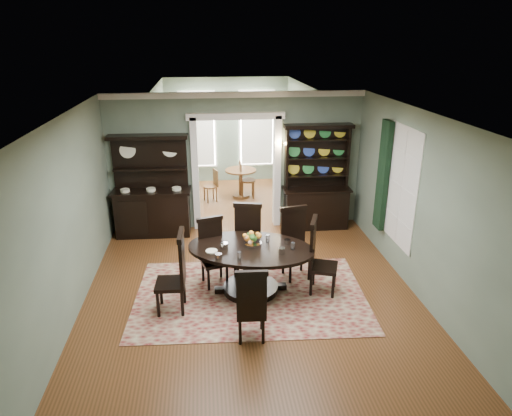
{
  "coord_description": "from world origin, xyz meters",
  "views": [
    {
      "loc": [
        -0.68,
        -6.65,
        4.09
      ],
      "look_at": [
        0.16,
        0.6,
        1.32
      ],
      "focal_mm": 32.0,
      "sensor_mm": 36.0,
      "label": 1
    }
  ],
  "objects": [
    {
      "name": "room",
      "position": [
        0.0,
        0.04,
        1.58
      ],
      "size": [
        5.51,
        6.01,
        3.01
      ],
      "color": "brown",
      "rests_on": "ground"
    },
    {
      "name": "parlor",
      "position": [
        0.0,
        5.53,
        1.52
      ],
      "size": [
        3.51,
        3.5,
        3.01
      ],
      "color": "brown",
      "rests_on": "ground"
    },
    {
      "name": "doorway_trim",
      "position": [
        0.0,
        3.0,
        1.62
      ],
      "size": [
        2.08,
        0.25,
        2.57
      ],
      "color": "silver",
      "rests_on": "floor"
    },
    {
      "name": "right_window",
      "position": [
        2.69,
        0.93,
        1.6
      ],
      "size": [
        0.15,
        1.47,
        2.12
      ],
      "color": "white",
      "rests_on": "wall_right"
    },
    {
      "name": "wall_sconce",
      "position": [
        0.95,
        2.85,
        1.89
      ],
      "size": [
        0.27,
        0.21,
        0.21
      ],
      "color": "#AF782E",
      "rests_on": "back_wall_right"
    },
    {
      "name": "rug",
      "position": [
        -0.01,
        -0.06,
        0.01
      ],
      "size": [
        3.94,
        2.69,
        0.01
      ],
      "primitive_type": "cube",
      "rotation": [
        0.0,
        0.0,
        -0.06
      ],
      "color": "maroon",
      "rests_on": "floor"
    },
    {
      "name": "dining_table",
      "position": [
        0.01,
        0.09,
        0.58
      ],
      "size": [
        2.41,
        2.41,
        0.83
      ],
      "rotation": [
        0.0,
        0.0,
        -0.29
      ],
      "color": "black",
      "rests_on": "rug"
    },
    {
      "name": "centerpiece",
      "position": [
        0.05,
        0.16,
        0.9
      ],
      "size": [
        1.48,
        0.95,
        0.24
      ],
      "color": "silver",
      "rests_on": "dining_table"
    },
    {
      "name": "chair_far_left",
      "position": [
        -0.62,
        0.5,
        0.63
      ],
      "size": [
        0.54,
        0.53,
        1.2
      ],
      "rotation": [
        0.0,
        0.0,
        3.43
      ],
      "color": "black",
      "rests_on": "rug"
    },
    {
      "name": "chair_far_mid",
      "position": [
        0.02,
        0.74,
        0.7
      ],
      "size": [
        0.57,
        0.55,
        1.33
      ],
      "rotation": [
        0.0,
        0.0,
        2.94
      ],
      "color": "black",
      "rests_on": "rug"
    },
    {
      "name": "chair_far_right",
      "position": [
        0.84,
        0.59,
        0.68
      ],
      "size": [
        0.55,
        0.53,
        1.29
      ],
      "rotation": [
        0.0,
        0.0,
        3.33
      ],
      "color": "black",
      "rests_on": "rug"
    },
    {
      "name": "chair_end_left",
      "position": [
        -1.18,
        -0.34,
        0.7
      ],
      "size": [
        0.49,
        0.52,
        1.34
      ],
      "rotation": [
        0.0,
        0.0,
        1.53
      ],
      "color": "black",
      "rests_on": "rug"
    },
    {
      "name": "chair_end_right",
      "position": [
        1.11,
        -0.02,
        0.69
      ],
      "size": [
        0.59,
        0.61,
        1.31
      ],
      "rotation": [
        0.0,
        0.0,
        -1.91
      ],
      "color": "black",
      "rests_on": "rug"
    },
    {
      "name": "chair_near",
      "position": [
        -0.12,
        -1.26,
        0.61
      ],
      "size": [
        0.46,
        0.43,
        1.17
      ],
      "rotation": [
        0.0,
        0.0,
        -0.06
      ],
      "color": "black",
      "rests_on": "rug"
    },
    {
      "name": "sideboard",
      "position": [
        -1.84,
        2.75,
        0.76
      ],
      "size": [
        1.67,
        0.64,
        2.18
      ],
      "rotation": [
        0.0,
        0.0,
        -0.04
      ],
      "color": "black",
      "rests_on": "floor"
    },
    {
      "name": "welsh_dresser",
      "position": [
        1.75,
        2.75,
        0.84
      ],
      "size": [
        1.5,
        0.57,
        2.32
      ],
      "rotation": [
        0.0,
        0.0,
        -0.02
      ],
      "color": "black",
      "rests_on": "floor"
    },
    {
      "name": "parlor_table",
      "position": [
        0.25,
        4.95,
        0.5
      ],
      "size": [
        0.82,
        0.82,
        0.76
      ],
      "color": "brown",
      "rests_on": "parlor_floor"
    },
    {
      "name": "parlor_chair_left",
      "position": [
        -0.51,
        4.73,
        0.45
      ],
      "size": [
        0.39,
        0.38,
        0.84
      ],
      "rotation": [
        0.0,
        0.0,
        1.92
      ],
      "color": "brown",
      "rests_on": "parlor_floor"
    },
    {
      "name": "parlor_chair_right",
      "position": [
        0.35,
        4.89,
        0.53
      ],
      "size": [
        0.42,
        0.42,
        1.0
      ],
      "rotation": [
        0.0,
        0.0,
        -1.56
      ],
      "color": "brown",
      "rests_on": "parlor_floor"
    }
  ]
}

